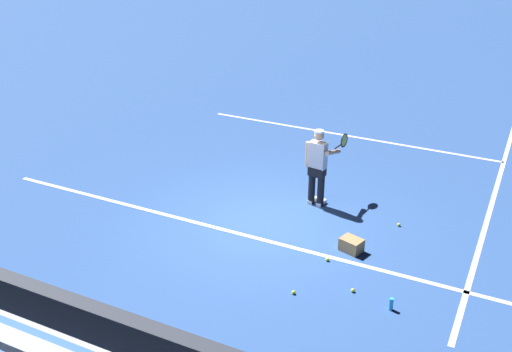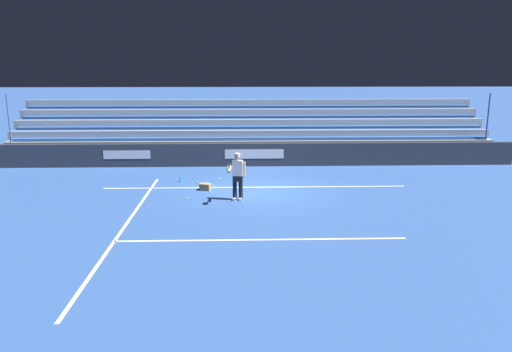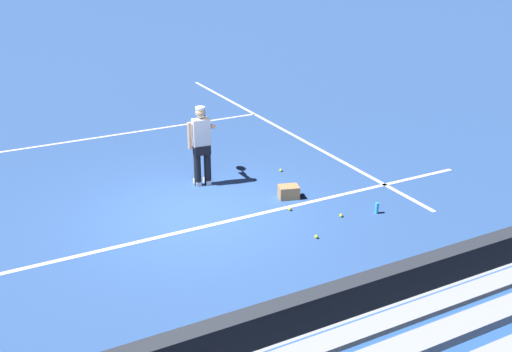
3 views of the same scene
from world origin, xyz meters
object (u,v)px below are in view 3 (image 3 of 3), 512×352
tennis_player (202,145)px  tennis_ball_toward_net (281,170)px  tennis_ball_near_player (290,209)px  tennis_ball_on_baseline (316,237)px  tennis_ball_far_left (341,215)px  ball_box_cardboard (289,192)px  water_bottle (377,208)px

tennis_player → tennis_ball_toward_net: tennis_player is taller
tennis_ball_near_player → tennis_player: bearing=116.1°
tennis_ball_near_player → tennis_ball_on_baseline: size_ratio=1.00×
tennis_ball_toward_net → tennis_ball_far_left: 2.54m
ball_box_cardboard → water_bottle: (1.13, -1.41, -0.02)m
tennis_player → tennis_ball_on_baseline: 3.40m
tennis_ball_on_baseline → tennis_ball_far_left: 1.01m
tennis_ball_near_player → tennis_ball_far_left: 1.00m
tennis_ball_far_left → tennis_player: bearing=122.2°
tennis_ball_on_baseline → water_bottle: 1.61m
tennis_ball_near_player → tennis_ball_toward_net: same height
water_bottle → tennis_player: bearing=129.7°
tennis_ball_near_player → water_bottle: bearing=-32.0°
tennis_ball_on_baseline → water_bottle: size_ratio=0.30×
tennis_ball_far_left → tennis_ball_toward_net: bearing=86.6°
tennis_ball_near_player → tennis_ball_on_baseline: 1.21m
tennis_player → tennis_ball_near_player: size_ratio=25.98×
ball_box_cardboard → tennis_ball_on_baseline: (-0.45, -1.72, -0.10)m
tennis_player → tennis_ball_near_player: 2.38m
tennis_ball_far_left → ball_box_cardboard: bearing=109.4°
tennis_player → tennis_ball_on_baseline: size_ratio=25.98×
tennis_ball_far_left → tennis_ball_near_player: bearing=135.6°
tennis_player → tennis_ball_toward_net: bearing=-4.7°
tennis_player → tennis_ball_far_left: tennis_player is taller
tennis_ball_on_baseline → tennis_ball_far_left: same height
ball_box_cardboard → tennis_ball_near_player: (-0.28, -0.52, -0.10)m
ball_box_cardboard → tennis_ball_near_player: 0.60m
tennis_player → tennis_ball_toward_net: (1.84, -0.15, -0.86)m
ball_box_cardboard → tennis_ball_on_baseline: 1.78m
tennis_ball_on_baseline → tennis_ball_far_left: bearing=29.4°
ball_box_cardboard → tennis_ball_on_baseline: size_ratio=6.06×
ball_box_cardboard → water_bottle: 1.80m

